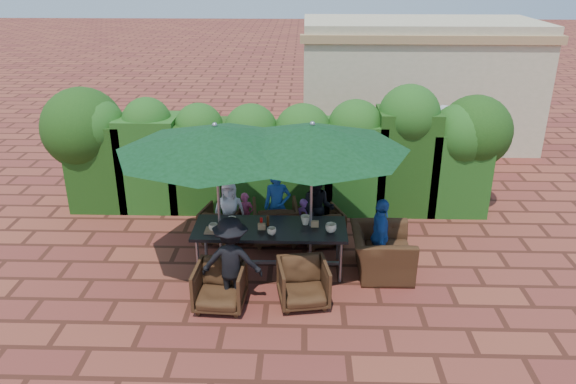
{
  "coord_description": "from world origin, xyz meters",
  "views": [
    {
      "loc": [
        0.52,
        -8.06,
        4.69
      ],
      "look_at": [
        0.27,
        0.4,
        1.13
      ],
      "focal_mm": 35.0,
      "sensor_mm": 36.0,
      "label": 1
    }
  ],
  "objects_px": {
    "chair_far_mid": "(275,220)",
    "chair_near_left": "(220,284)",
    "umbrella_right": "(312,137)",
    "chair_near_right": "(303,281)",
    "chair_far_right": "(321,224)",
    "dining_table": "(270,232)",
    "chair_far_left": "(222,223)",
    "umbrella_left": "(215,138)",
    "chair_end_right": "(382,245)"
  },
  "relations": [
    {
      "from": "dining_table",
      "to": "umbrella_left",
      "type": "relative_size",
      "value": 0.8
    },
    {
      "from": "chair_far_left",
      "to": "chair_far_right",
      "type": "relative_size",
      "value": 0.99
    },
    {
      "from": "chair_far_mid",
      "to": "chair_end_right",
      "type": "height_order",
      "value": "chair_end_right"
    },
    {
      "from": "chair_near_right",
      "to": "umbrella_right",
      "type": "bearing_deg",
      "value": 74.29
    },
    {
      "from": "chair_far_mid",
      "to": "chair_far_right",
      "type": "relative_size",
      "value": 1.15
    },
    {
      "from": "chair_far_mid",
      "to": "chair_near_right",
      "type": "xyz_separation_m",
      "value": [
        0.51,
        -1.95,
        -0.04
      ]
    },
    {
      "from": "umbrella_right",
      "to": "chair_far_left",
      "type": "relative_size",
      "value": 4.31
    },
    {
      "from": "umbrella_left",
      "to": "chair_far_mid",
      "type": "distance_m",
      "value": 2.24
    },
    {
      "from": "chair_near_right",
      "to": "chair_end_right",
      "type": "height_order",
      "value": "chair_end_right"
    },
    {
      "from": "umbrella_left",
      "to": "umbrella_right",
      "type": "xyz_separation_m",
      "value": [
        1.43,
        0.1,
        -0.0
      ]
    },
    {
      "from": "umbrella_left",
      "to": "chair_far_mid",
      "type": "relative_size",
      "value": 3.78
    },
    {
      "from": "chair_far_left",
      "to": "chair_end_right",
      "type": "relative_size",
      "value": 0.63
    },
    {
      "from": "chair_end_right",
      "to": "chair_far_left",
      "type": "bearing_deg",
      "value": 68.91
    },
    {
      "from": "chair_far_mid",
      "to": "chair_near_left",
      "type": "xyz_separation_m",
      "value": [
        -0.69,
        -2.07,
        -0.04
      ]
    },
    {
      "from": "dining_table",
      "to": "chair_end_right",
      "type": "distance_m",
      "value": 1.78
    },
    {
      "from": "chair_near_left",
      "to": "chair_far_mid",
      "type": "bearing_deg",
      "value": 75.12
    },
    {
      "from": "dining_table",
      "to": "umbrella_left",
      "type": "xyz_separation_m",
      "value": [
        -0.79,
        -0.03,
        1.54
      ]
    },
    {
      "from": "dining_table",
      "to": "chair_near_left",
      "type": "distance_m",
      "value": 1.29
    },
    {
      "from": "chair_far_left",
      "to": "umbrella_right",
      "type": "bearing_deg",
      "value": 163.27
    },
    {
      "from": "dining_table",
      "to": "chair_near_left",
      "type": "relative_size",
      "value": 3.33
    },
    {
      "from": "chair_far_left",
      "to": "chair_near_left",
      "type": "relative_size",
      "value": 0.95
    },
    {
      "from": "chair_far_left",
      "to": "chair_near_left",
      "type": "height_order",
      "value": "chair_near_left"
    },
    {
      "from": "umbrella_left",
      "to": "chair_end_right",
      "type": "xyz_separation_m",
      "value": [
        2.56,
        -0.0,
        -1.74
      ]
    },
    {
      "from": "umbrella_left",
      "to": "chair_end_right",
      "type": "height_order",
      "value": "umbrella_left"
    },
    {
      "from": "chair_far_mid",
      "to": "chair_near_left",
      "type": "bearing_deg",
      "value": 65.54
    },
    {
      "from": "umbrella_left",
      "to": "chair_near_right",
      "type": "xyz_separation_m",
      "value": [
        1.32,
        -0.92,
        -1.86
      ]
    },
    {
      "from": "chair_far_left",
      "to": "chair_near_right",
      "type": "relative_size",
      "value": 0.95
    },
    {
      "from": "dining_table",
      "to": "chair_far_mid",
      "type": "relative_size",
      "value": 3.03
    },
    {
      "from": "dining_table",
      "to": "umbrella_right",
      "type": "height_order",
      "value": "umbrella_right"
    },
    {
      "from": "chair_near_left",
      "to": "dining_table",
      "type": "bearing_deg",
      "value": 61.75
    },
    {
      "from": "dining_table",
      "to": "chair_far_right",
      "type": "height_order",
      "value": "dining_table"
    },
    {
      "from": "chair_far_right",
      "to": "chair_near_left",
      "type": "xyz_separation_m",
      "value": [
        -1.5,
        -2.02,
        0.01
      ]
    },
    {
      "from": "chair_near_right",
      "to": "chair_end_right",
      "type": "distance_m",
      "value": 1.55
    },
    {
      "from": "umbrella_left",
      "to": "chair_near_left",
      "type": "distance_m",
      "value": 2.13
    },
    {
      "from": "dining_table",
      "to": "umbrella_right",
      "type": "xyz_separation_m",
      "value": [
        0.64,
        0.08,
        1.54
      ]
    },
    {
      "from": "chair_end_right",
      "to": "chair_far_mid",
      "type": "bearing_deg",
      "value": 58.97
    },
    {
      "from": "umbrella_left",
      "to": "chair_end_right",
      "type": "distance_m",
      "value": 3.1
    },
    {
      "from": "umbrella_right",
      "to": "chair_near_right",
      "type": "height_order",
      "value": "umbrella_right"
    },
    {
      "from": "chair_near_left",
      "to": "chair_near_right",
      "type": "bearing_deg",
      "value": 9.26
    },
    {
      "from": "umbrella_right",
      "to": "chair_end_right",
      "type": "bearing_deg",
      "value": -5.41
    },
    {
      "from": "chair_far_left",
      "to": "chair_far_mid",
      "type": "relative_size",
      "value": 0.86
    },
    {
      "from": "umbrella_right",
      "to": "chair_near_left",
      "type": "bearing_deg",
      "value": -138.69
    },
    {
      "from": "umbrella_left",
      "to": "chair_near_right",
      "type": "distance_m",
      "value": 2.46
    },
    {
      "from": "dining_table",
      "to": "umbrella_left",
      "type": "bearing_deg",
      "value": -178.08
    },
    {
      "from": "chair_near_left",
      "to": "chair_far_right",
      "type": "bearing_deg",
      "value": 56.96
    },
    {
      "from": "chair_near_left",
      "to": "chair_end_right",
      "type": "distance_m",
      "value": 2.65
    },
    {
      "from": "dining_table",
      "to": "umbrella_right",
      "type": "relative_size",
      "value": 0.82
    },
    {
      "from": "chair_far_right",
      "to": "chair_near_right",
      "type": "relative_size",
      "value": 0.97
    },
    {
      "from": "dining_table",
      "to": "chair_far_mid",
      "type": "height_order",
      "value": "chair_far_mid"
    },
    {
      "from": "umbrella_right",
      "to": "chair_far_mid",
      "type": "bearing_deg",
      "value": 123.45
    }
  ]
}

